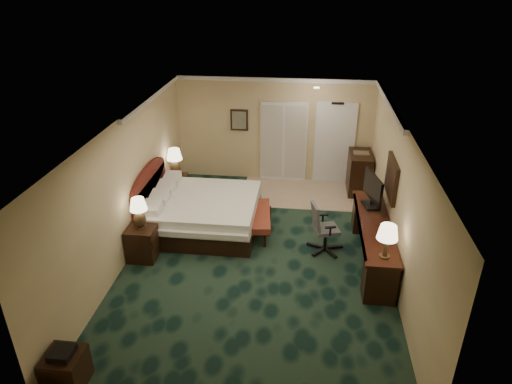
# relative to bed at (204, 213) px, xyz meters

# --- Properties ---
(floor) EXTENTS (5.00, 7.50, 0.00)m
(floor) POSITION_rel_bed_xyz_m (1.27, -0.97, -0.36)
(floor) COLOR black
(floor) RESTS_ON ground
(ceiling) EXTENTS (5.00, 7.50, 0.00)m
(ceiling) POSITION_rel_bed_xyz_m (1.27, -0.97, 2.34)
(ceiling) COLOR silver
(ceiling) RESTS_ON wall_back
(wall_back) EXTENTS (5.00, 0.00, 2.70)m
(wall_back) POSITION_rel_bed_xyz_m (1.27, 2.78, 0.99)
(wall_back) COLOR tan
(wall_back) RESTS_ON ground
(wall_front) EXTENTS (5.00, 0.00, 2.70)m
(wall_front) POSITION_rel_bed_xyz_m (1.27, -4.72, 0.99)
(wall_front) COLOR tan
(wall_front) RESTS_ON ground
(wall_left) EXTENTS (0.00, 7.50, 2.70)m
(wall_left) POSITION_rel_bed_xyz_m (-1.23, -0.97, 0.99)
(wall_left) COLOR tan
(wall_left) RESTS_ON ground
(wall_right) EXTENTS (0.00, 7.50, 2.70)m
(wall_right) POSITION_rel_bed_xyz_m (3.77, -0.97, 0.99)
(wall_right) COLOR tan
(wall_right) RESTS_ON ground
(crown_molding) EXTENTS (5.00, 7.50, 0.10)m
(crown_molding) POSITION_rel_bed_xyz_m (1.27, -0.97, 2.29)
(crown_molding) COLOR white
(crown_molding) RESTS_ON wall_back
(tile_patch) EXTENTS (3.20, 1.70, 0.01)m
(tile_patch) POSITION_rel_bed_xyz_m (2.17, 1.93, -0.35)
(tile_patch) COLOR tan
(tile_patch) RESTS_ON ground
(headboard) EXTENTS (0.12, 2.00, 1.40)m
(headboard) POSITION_rel_bed_xyz_m (-1.17, 0.03, 0.34)
(headboard) COLOR #4B1D14
(headboard) RESTS_ON ground
(entry_door) EXTENTS (1.02, 0.06, 2.18)m
(entry_door) POSITION_rel_bed_xyz_m (2.82, 2.75, 0.69)
(entry_door) COLOR white
(entry_door) RESTS_ON ground
(closet_doors) EXTENTS (1.20, 0.06, 2.10)m
(closet_doors) POSITION_rel_bed_xyz_m (1.52, 2.74, 0.69)
(closet_doors) COLOR beige
(closet_doors) RESTS_ON ground
(wall_art) EXTENTS (0.45, 0.06, 0.55)m
(wall_art) POSITION_rel_bed_xyz_m (0.37, 2.74, 1.24)
(wall_art) COLOR #50625C
(wall_art) RESTS_ON wall_back
(wall_mirror) EXTENTS (0.05, 0.95, 0.75)m
(wall_mirror) POSITION_rel_bed_xyz_m (3.73, -0.37, 1.19)
(wall_mirror) COLOR white
(wall_mirror) RESTS_ON wall_right
(bed) EXTENTS (2.25, 2.09, 0.71)m
(bed) POSITION_rel_bed_xyz_m (0.00, 0.00, 0.00)
(bed) COLOR white
(bed) RESTS_ON ground
(nightstand_near) EXTENTS (0.54, 0.62, 0.67)m
(nightstand_near) POSITION_rel_bed_xyz_m (-0.94, -1.21, -0.02)
(nightstand_near) COLOR black
(nightstand_near) RESTS_ON ground
(nightstand_far) EXTENTS (0.45, 0.52, 0.56)m
(nightstand_far) POSITION_rel_bed_xyz_m (-0.98, 1.38, -0.08)
(nightstand_far) COLOR black
(nightstand_far) RESTS_ON ground
(lamp_near) EXTENTS (0.39, 0.39, 0.62)m
(lamp_near) POSITION_rel_bed_xyz_m (-0.93, -1.24, 0.62)
(lamp_near) COLOR #312014
(lamp_near) RESTS_ON nightstand_near
(lamp_far) EXTENTS (0.44, 0.44, 0.70)m
(lamp_far) POSITION_rel_bed_xyz_m (-0.99, 1.40, 0.55)
(lamp_far) COLOR #312014
(lamp_far) RESTS_ON nightstand_far
(bed_bench) EXTENTS (0.61, 1.39, 0.46)m
(bed_bench) POSITION_rel_bed_xyz_m (1.19, -0.02, -0.13)
(bed_bench) COLOR maroon
(bed_bench) RESTS_ON ground
(side_table) EXTENTS (0.50, 0.50, 0.53)m
(side_table) POSITION_rel_bed_xyz_m (-0.95, -4.30, -0.09)
(side_table) COLOR black
(side_table) RESTS_ON ground
(desk) EXTENTS (0.60, 2.78, 0.80)m
(desk) POSITION_rel_bed_xyz_m (3.45, -0.81, 0.04)
(desk) COLOR black
(desk) RESTS_ON ground
(tv) EXTENTS (0.27, 0.88, 0.69)m
(tv) POSITION_rel_bed_xyz_m (3.46, -0.12, 0.79)
(tv) COLOR black
(tv) RESTS_ON desk
(desk_lamp) EXTENTS (0.40, 0.40, 0.61)m
(desk_lamp) POSITION_rel_bed_xyz_m (3.48, -1.90, 0.75)
(desk_lamp) COLOR #312014
(desk_lamp) RESTS_ON desk
(desk_chair) EXTENTS (0.74, 0.72, 1.05)m
(desk_chair) POSITION_rel_bed_xyz_m (2.58, -0.57, 0.17)
(desk_chair) COLOR #45454A
(desk_chair) RESTS_ON ground
(minibar) EXTENTS (0.53, 0.96, 1.02)m
(minibar) POSITION_rel_bed_xyz_m (3.46, 2.23, 0.15)
(minibar) COLOR black
(minibar) RESTS_ON ground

